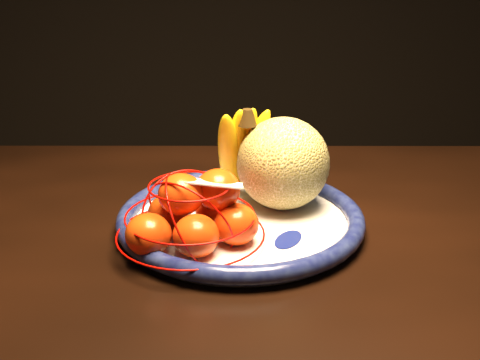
{
  "coord_description": "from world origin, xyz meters",
  "views": [
    {
      "loc": [
        -0.29,
        -0.77,
        1.16
      ],
      "look_at": [
        -0.24,
        0.01,
        0.86
      ],
      "focal_mm": 45.0,
      "sensor_mm": 36.0,
      "label": 1
    }
  ],
  "objects": [
    {
      "name": "cantaloupe",
      "position": [
        -0.17,
        0.04,
        0.87
      ],
      "size": [
        0.14,
        0.14,
        0.14
      ],
      "primitive_type": "sphere",
      "color": "olive",
      "rests_on": "fruit_bowl"
    },
    {
      "name": "fruit_bowl",
      "position": [
        -0.24,
        -0.0,
        0.8
      ],
      "size": [
        0.35,
        0.35,
        0.03
      ],
      "rotation": [
        0.0,
        0.0,
        0.43
      ],
      "color": "white",
      "rests_on": "dining_table"
    },
    {
      "name": "price_tag",
      "position": [
        -0.27,
        -0.07,
        0.88
      ],
      "size": [
        0.07,
        0.03,
        0.01
      ],
      "primitive_type": "cube",
      "rotation": [
        -0.14,
        0.1,
        -0.1
      ],
      "color": "white",
      "rests_on": "mandarin_bag"
    },
    {
      "name": "mandarin_bag",
      "position": [
        -0.3,
        -0.06,
        0.84
      ],
      "size": [
        0.2,
        0.2,
        0.12
      ],
      "rotation": [
        0.0,
        0.0,
        0.05
      ],
      "color": "#FF540F",
      "rests_on": "fruit_bowl"
    },
    {
      "name": "dining_table",
      "position": [
        -0.1,
        -0.11,
        0.7
      ],
      "size": [
        1.64,
        1.06,
        0.79
      ],
      "rotation": [
        0.0,
        0.0,
        -0.08
      ],
      "color": "black",
      "rests_on": "ground"
    },
    {
      "name": "banana_bunch",
      "position": [
        -0.23,
        0.08,
        0.88
      ],
      "size": [
        0.1,
        0.1,
        0.16
      ],
      "rotation": [
        0.0,
        0.0,
        0.34
      ],
      "color": "yellow",
      "rests_on": "fruit_bowl"
    }
  ]
}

